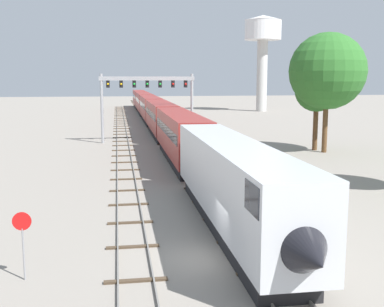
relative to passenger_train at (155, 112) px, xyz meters
name	(u,v)px	position (x,y,z in m)	size (l,w,h in m)	color
ground_plane	(211,259)	(-2.00, -58.50, -2.61)	(400.00, 400.00, 0.00)	gray
track_main	(154,127)	(0.00, 1.50, -2.54)	(2.60, 200.00, 0.16)	slate
track_near	(123,143)	(-5.50, -18.50, -2.54)	(2.60, 160.00, 0.16)	slate
passenger_train	(155,112)	(0.00, 0.00, 0.00)	(3.04, 129.48, 4.80)	silver
signal_gantry	(147,92)	(-2.25, -17.62, 3.85)	(12.10, 0.49, 8.76)	#999BA0
water_tower	(263,37)	(29.60, 36.88, 15.49)	(9.09, 9.09, 23.37)	beige
stop_sign	(23,236)	(-10.00, -59.61, -0.74)	(0.76, 0.08, 2.88)	gray
trackside_tree_mid	(327,71)	(16.66, -29.15, 6.33)	(8.37, 8.37, 13.14)	brown
trackside_tree_right	(317,90)	(16.28, -27.43, 4.25)	(5.01, 5.01, 9.42)	brown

